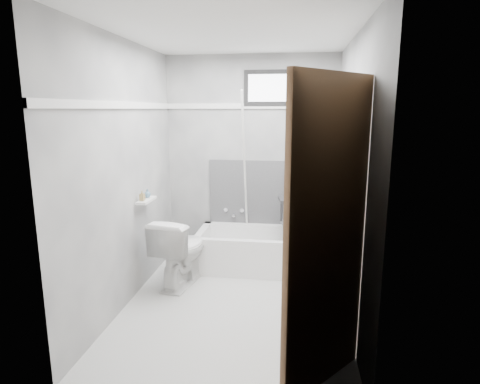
% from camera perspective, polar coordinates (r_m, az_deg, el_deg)
% --- Properties ---
extents(floor, '(2.60, 2.60, 0.00)m').
position_cam_1_polar(floor, '(3.88, -0.73, -15.69)').
color(floor, white).
rests_on(floor, ground).
extents(ceiling, '(2.60, 2.60, 0.00)m').
position_cam_1_polar(ceiling, '(3.50, -0.84, 21.82)').
color(ceiling, silver).
rests_on(ceiling, floor).
extents(wall_back, '(2.00, 0.02, 2.40)m').
position_cam_1_polar(wall_back, '(4.77, 1.55, 4.66)').
color(wall_back, slate).
rests_on(wall_back, floor).
extents(wall_front, '(2.00, 0.02, 2.40)m').
position_cam_1_polar(wall_front, '(2.25, -5.73, -3.49)').
color(wall_front, slate).
rests_on(wall_front, floor).
extents(wall_left, '(0.02, 2.60, 2.40)m').
position_cam_1_polar(wall_left, '(3.77, -15.98, 2.32)').
color(wall_left, slate).
rests_on(wall_left, floor).
extents(wall_right, '(0.02, 2.60, 2.40)m').
position_cam_1_polar(wall_right, '(3.49, 15.69, 1.60)').
color(wall_right, slate).
rests_on(wall_right, floor).
extents(bathtub, '(1.50, 0.70, 0.42)m').
position_cam_1_polar(bathtub, '(4.63, 3.34, -8.23)').
color(bathtub, white).
rests_on(bathtub, floor).
extents(office_chair, '(0.67, 0.67, 1.01)m').
position_cam_1_polar(office_chair, '(4.54, 9.10, -3.27)').
color(office_chair, '#5B5A5E').
rests_on(office_chair, bathtub).
extents(toilet, '(0.53, 0.78, 0.71)m').
position_cam_1_polar(toilet, '(4.21, -8.41, -8.31)').
color(toilet, white).
rests_on(toilet, floor).
extents(door, '(0.78, 0.78, 2.00)m').
position_cam_1_polar(door, '(2.31, 19.14, -8.83)').
color(door, brown).
rests_on(door, floor).
extents(window, '(0.66, 0.04, 0.40)m').
position_cam_1_polar(window, '(4.70, 4.72, 14.53)').
color(window, black).
rests_on(window, wall_back).
extents(backerboard, '(1.50, 0.02, 0.78)m').
position_cam_1_polar(backerboard, '(4.81, 4.48, -0.16)').
color(backerboard, '#4C4C4F').
rests_on(backerboard, wall_back).
extents(trim_back, '(2.00, 0.02, 0.06)m').
position_cam_1_polar(trim_back, '(4.72, 1.58, 12.12)').
color(trim_back, white).
rests_on(trim_back, wall_back).
extents(trim_left, '(0.02, 2.60, 0.06)m').
position_cam_1_polar(trim_left, '(3.72, -16.34, 11.77)').
color(trim_left, white).
rests_on(trim_left, wall_left).
extents(pole, '(0.02, 0.62, 1.86)m').
position_cam_1_polar(pole, '(4.56, 0.71, 2.43)').
color(pole, silver).
rests_on(pole, bathtub).
extents(shelf, '(0.10, 0.32, 0.02)m').
position_cam_1_polar(shelf, '(4.08, -13.16, -1.16)').
color(shelf, white).
rests_on(shelf, wall_left).
extents(soap_bottle_a, '(0.05, 0.05, 0.10)m').
position_cam_1_polar(soap_bottle_a, '(3.99, -13.75, -0.49)').
color(soap_bottle_a, '#9E864F').
rests_on(soap_bottle_a, shelf).
extents(soap_bottle_b, '(0.09, 0.09, 0.08)m').
position_cam_1_polar(soap_bottle_b, '(4.12, -13.04, -0.16)').
color(soap_bottle_b, slate).
rests_on(soap_bottle_b, shelf).
extents(faucet, '(0.26, 0.10, 0.16)m').
position_cam_1_polar(faucet, '(4.89, -0.86, -2.93)').
color(faucet, silver).
rests_on(faucet, wall_back).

